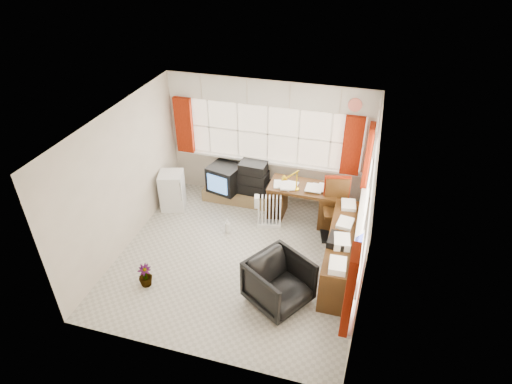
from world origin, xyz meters
TOP-DOWN VIEW (x-y plane):
  - ground at (0.00, 0.00)m, footprint 4.00×4.00m
  - room_walls at (0.00, 0.00)m, footprint 4.00×4.00m
  - window_back at (0.00, 1.94)m, footprint 3.70×0.12m
  - window_right at (1.94, 0.00)m, footprint 0.12×3.70m
  - curtains at (0.92, 0.93)m, footprint 3.83×3.83m
  - overhead_cabinets at (0.98, 0.98)m, footprint 3.98×3.98m
  - desk at (0.84, 1.44)m, footprint 1.29×0.65m
  - desk_lamp at (0.72, 1.30)m, footprint 0.17×0.16m
  - task_chair at (1.48, 1.20)m, footprint 0.57×0.60m
  - office_chair at (0.90, -0.74)m, footprint 1.15×1.14m
  - radiator at (0.29, 1.04)m, footprint 0.47×0.28m
  - credenza at (1.73, 0.20)m, footprint 0.50×2.00m
  - file_tray at (1.63, -0.05)m, footprint 0.30×0.37m
  - tv_bench at (-0.55, 1.72)m, footprint 1.40×0.50m
  - crt_tv at (-0.80, 1.66)m, footprint 0.70×0.67m
  - hifi_stack at (-0.23, 1.74)m, footprint 0.64×0.43m
  - mini_fridge at (-1.72, 1.13)m, footprint 0.57×0.57m
  - spray_bottle_a at (-0.40, 0.64)m, footprint 0.14×0.14m
  - spray_bottle_b at (0.26, 1.23)m, footprint 0.11×0.11m
  - flower_vase at (-1.21, -0.99)m, footprint 0.25×0.25m

SIDE VIEW (x-z plane):
  - ground at x=0.00m, z-range 0.00..0.00m
  - spray_bottle_b at x=0.26m, z-range 0.00..0.18m
  - tv_bench at x=-0.55m, z-range 0.00..0.25m
  - spray_bottle_a at x=-0.40m, z-range 0.00..0.30m
  - flower_vase at x=-1.21m, z-range 0.00..0.39m
  - radiator at x=0.29m, z-range -0.06..0.60m
  - office_chair at x=0.90m, z-range 0.00..0.77m
  - mini_fridge at x=-1.72m, z-range 0.00..0.77m
  - credenza at x=1.73m, z-range -0.03..0.82m
  - desk at x=0.84m, z-range 0.02..0.80m
  - crt_tv at x=-0.80m, z-range 0.25..0.79m
  - hifi_stack at x=-0.23m, z-range 0.23..0.89m
  - task_chair at x=1.48m, z-range 0.03..1.17m
  - file_tray at x=1.63m, z-range 0.75..0.87m
  - window_back at x=0.00m, z-range -0.85..2.75m
  - window_right at x=1.94m, z-range -0.85..2.75m
  - desk_lamp at x=0.72m, z-range 0.82..1.24m
  - curtains at x=0.92m, z-range 0.88..2.03m
  - room_walls at x=0.00m, z-range -0.50..3.50m
  - overhead_cabinets at x=0.98m, z-range 2.01..2.49m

